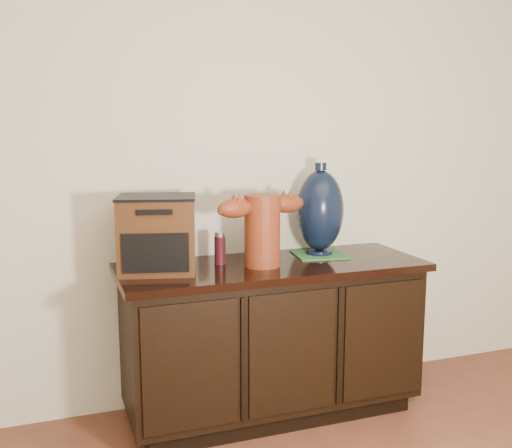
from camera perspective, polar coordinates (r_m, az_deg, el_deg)
name	(u,v)px	position (r m, az deg, el deg)	size (l,w,h in m)	color
sideboard	(272,337)	(2.96, 1.52, -10.72)	(1.46, 0.56, 0.75)	black
terracotta_vessel	(262,226)	(2.77, 0.60, -0.22)	(0.47, 0.21, 0.33)	maroon
tv_radio	(157,234)	(2.70, -9.39, -0.95)	(0.40, 0.35, 0.34)	#442511
green_mat	(319,254)	(3.05, 6.03, -2.89)	(0.25, 0.25, 0.01)	#316D32
lamp_base	(320,211)	(3.01, 6.11, 1.25)	(0.27, 0.27, 0.46)	black
spray_can	(220,248)	(2.83, -3.45, -2.32)	(0.05, 0.05, 0.15)	#5A0F1C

